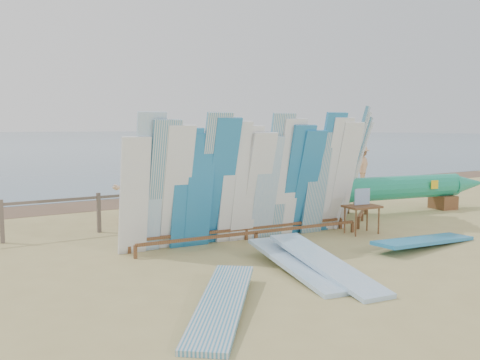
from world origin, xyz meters
TOP-DOWN VIEW (x-y plane):
  - ground at (0.00, 0.00)m, footprint 160.00×160.00m
  - wet_sand_strip at (0.00, 7.20)m, footprint 40.00×2.60m
  - fence at (0.00, 3.00)m, footprint 12.08×0.08m
  - main_surfboard_rack at (0.38, 0.36)m, footprint 5.41×1.17m
  - side_surfboard_rack at (3.88, 0.96)m, footprint 2.33×2.07m
  - outrigger_canoe at (5.55, 1.26)m, footprint 7.17×1.81m
  - vendor_table at (2.91, -0.28)m, footprint 0.83×0.63m
  - flat_board_a at (-0.22, -1.87)m, footprint 1.02×2.75m
  - flat_board_b at (0.04, -2.28)m, footprint 0.91×2.74m
  - flat_board_d at (3.07, -1.84)m, footprint 2.73×0.76m
  - flat_board_e at (-2.16, -2.76)m, footprint 2.14×2.45m
  - beach_chair_left at (-0.70, 3.66)m, footprint 0.63×0.65m
  - beach_chair_right at (1.67, 4.02)m, footprint 0.78×0.78m
  - stroller at (2.68, 4.26)m, footprint 0.70×0.86m
  - beachgoer_6 at (0.87, 4.78)m, footprint 0.92×0.88m
  - beachgoer_extra_0 at (9.32, 5.99)m, footprint 1.17×0.84m
  - beachgoer_2 at (-0.99, 3.87)m, footprint 0.84×0.46m
  - beachgoer_7 at (4.53, 5.28)m, footprint 0.33×0.59m

SIDE VIEW (x-z plane):
  - ground at x=0.00m, z-range 0.00..0.00m
  - wet_sand_strip at x=0.00m, z-range -0.01..0.01m
  - flat_board_a at x=-0.22m, z-range -0.15..0.15m
  - flat_board_b at x=0.04m, z-range -0.21..0.21m
  - flat_board_d at x=3.07m, z-range -0.12..0.12m
  - flat_board_e at x=-2.16m, z-range -0.12..0.12m
  - beach_chair_left at x=-0.70m, z-range -0.18..0.68m
  - beach_chair_right at x=1.67m, z-range -0.18..0.69m
  - vendor_table at x=2.91m, z-range -0.17..0.84m
  - stroller at x=2.68m, z-range -0.10..0.92m
  - fence at x=0.00m, z-range 0.18..1.08m
  - outrigger_canoe at x=5.55m, z-range 0.14..1.16m
  - beachgoer_7 at x=4.53m, z-range 0.00..1.61m
  - beachgoer_2 at x=-0.99m, z-range 0.00..1.66m
  - beachgoer_extra_0 at x=9.32m, z-range 0.00..1.67m
  - beachgoer_6 at x=0.87m, z-range 0.00..1.76m
  - main_surfboard_rack at x=0.38m, z-range -0.13..2.56m
  - side_surfboard_rack at x=3.88m, z-range -0.15..2.71m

